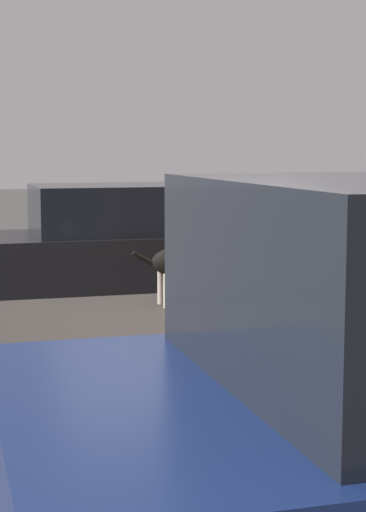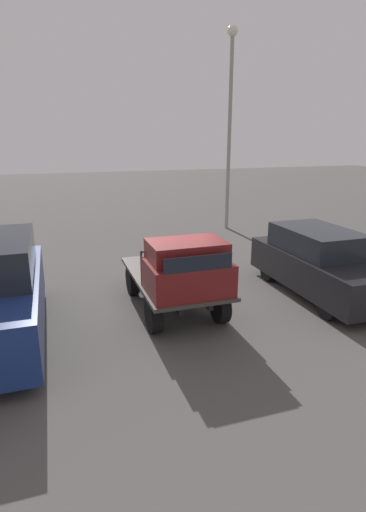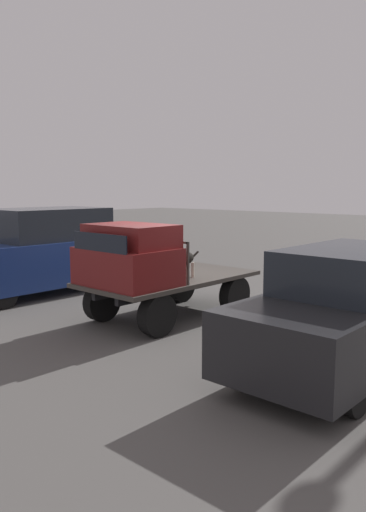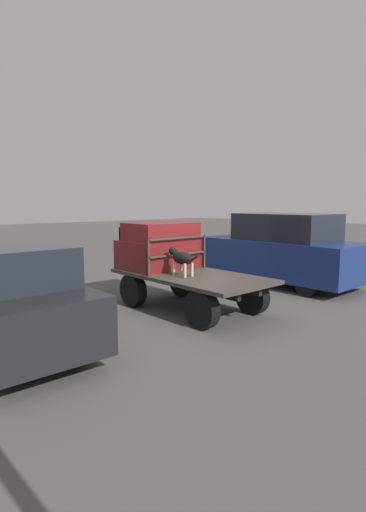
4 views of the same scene
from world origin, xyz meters
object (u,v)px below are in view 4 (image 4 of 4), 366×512
object	(u,v)px
flatbed_truck	(191,284)
dog	(181,258)
parked_pickup_far	(280,250)
parked_sedan	(3,297)

from	to	relation	value
flatbed_truck	dog	world-z (taller)	dog
parked_pickup_far	flatbed_truck	bearing A→B (deg)	90.03
flatbed_truck	parked_sedan	bearing A→B (deg)	84.49
flatbed_truck	dog	distance (m)	0.69
flatbed_truck	parked_pickup_far	xyz separation A→B (m)	(0.39, -4.02, 0.43)
parked_pickup_far	parked_sedan	bearing A→B (deg)	84.55
parked_sedan	flatbed_truck	bearing A→B (deg)	-91.65
dog	parked_sedan	size ratio (longest dim) A/B	0.21
dog	parked_sedan	world-z (taller)	parked_sedan
dog	parked_pickup_far	xyz separation A→B (m)	(0.40, -4.31, -0.20)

